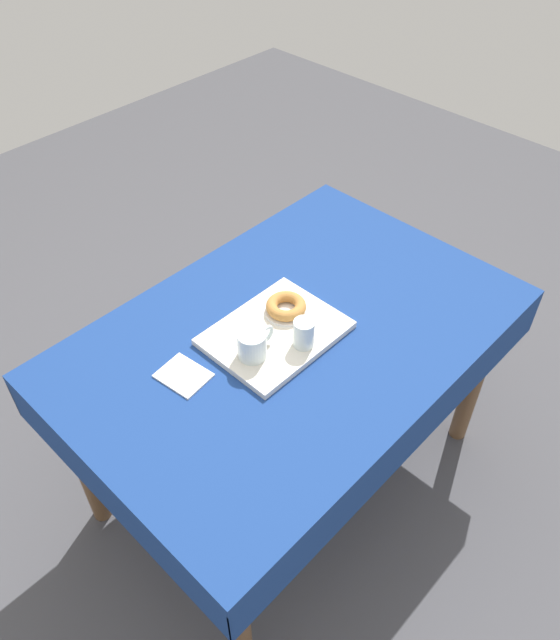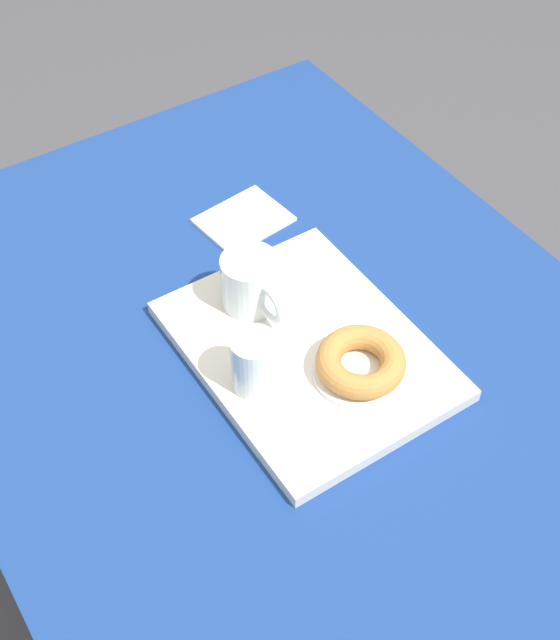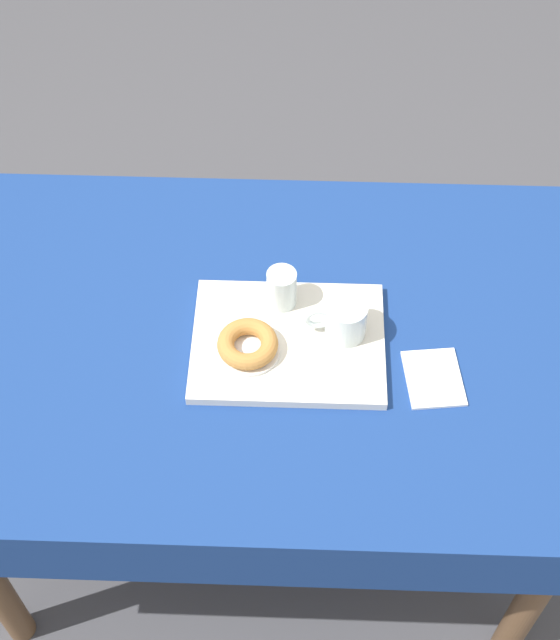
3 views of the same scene
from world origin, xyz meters
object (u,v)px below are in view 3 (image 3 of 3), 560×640
water_glass_near (282,290)px  paper_napkin (433,378)px  serving_tray (288,342)px  tea_mug_left (345,320)px  sugar_donut_left (248,344)px  dining_table (265,364)px  donut_plate_left (248,350)px

water_glass_near → paper_napkin: (-0.30, 0.17, -0.06)m
serving_tray → paper_napkin: 0.30m
tea_mug_left → sugar_donut_left: tea_mug_left is taller
water_glass_near → paper_napkin: bearing=151.0°
tea_mug_left → dining_table: bearing=0.5°
water_glass_near → sugar_donut_left: bearing=63.9°
donut_plate_left → water_glass_near: bearing=-116.1°
dining_table → paper_napkin: (-0.34, 0.09, 0.10)m
dining_table → donut_plate_left: donut_plate_left is taller
sugar_donut_left → paper_napkin: (-0.36, 0.04, -0.04)m
tea_mug_left → paper_napkin: tea_mug_left is taller
serving_tray → tea_mug_left: bearing=-168.4°
tea_mug_left → serving_tray: bearing=11.6°
dining_table → serving_tray: serving_tray is taller
dining_table → tea_mug_left: bearing=-179.5°
dining_table → water_glass_near: size_ratio=15.67×
tea_mug_left → donut_plate_left: 0.20m
serving_tray → sugar_donut_left: size_ratio=3.20×
tea_mug_left → sugar_donut_left: bearing=16.0°
dining_table → water_glass_near: (-0.03, -0.07, 0.16)m
dining_table → tea_mug_left: 0.22m
dining_table → paper_napkin: paper_napkin is taller
tea_mug_left → sugar_donut_left: size_ratio=1.04×
donut_plate_left → sugar_donut_left: sugar_donut_left is taller
serving_tray → tea_mug_left: size_ratio=3.08×
dining_table → tea_mug_left: (-0.16, -0.00, 0.16)m
serving_tray → sugar_donut_left: 0.09m
water_glass_near → sugar_donut_left: (0.06, 0.13, -0.01)m
sugar_donut_left → tea_mug_left: bearing=-164.0°
sugar_donut_left → paper_napkin: bearing=173.6°
water_glass_near → donut_plate_left: bearing=63.9°
water_glass_near → donut_plate_left: 0.15m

